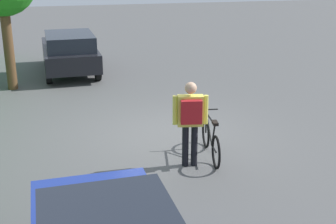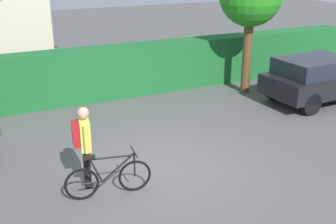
% 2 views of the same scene
% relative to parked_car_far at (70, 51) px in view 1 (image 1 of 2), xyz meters
% --- Properties ---
extents(ground_plane, '(60.00, 60.00, 0.00)m').
position_rel_parked_car_far_xyz_m(ground_plane, '(-6.57, -2.01, -0.79)').
color(ground_plane, '#515151').
extents(parked_car_far, '(4.22, 1.95, 1.47)m').
position_rel_parked_car_far_xyz_m(parked_car_far, '(0.00, 0.00, 0.00)').
color(parked_car_far, black).
rests_on(parked_car_far, ground).
extents(bicycle, '(1.72, 0.50, 0.92)m').
position_rel_parked_car_far_xyz_m(bicycle, '(-8.03, -2.55, -0.41)').
color(bicycle, black).
rests_on(bicycle, ground).
extents(person_rider, '(0.41, 0.68, 1.73)m').
position_rel_parked_car_far_xyz_m(person_rider, '(-8.35, -2.01, 0.27)').
color(person_rider, black).
rests_on(person_rider, ground).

